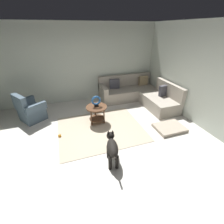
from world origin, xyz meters
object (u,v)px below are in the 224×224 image
Objects in this scene: armchair at (30,111)px; dog_bed_mat at (169,128)px; side_table at (97,110)px; dog at (112,147)px; torus_sculpture at (96,101)px; dog_toy_ball at (60,136)px; sectional_couch at (139,94)px.

armchair reaches higher than dog_bed_mat.
side_table is 0.71× the size of dog.
dog_bed_mat is at bearing -27.98° from torus_sculpture.
dog_toy_ball is at bearing -161.96° from side_table.
dog_bed_mat is at bearing -90.36° from sectional_couch.
armchair is at bearing 154.59° from dog_bed_mat.
armchair is 2.06m from torus_sculpture.
dog reaches higher than dog_bed_mat.
dog is 10.50× the size of dog_toy_ball.
dog_toy_ball is at bearing -0.03° from armchair.
sectional_couch is 2.09m from side_table.
dog_toy_ball is at bearing -156.03° from sectional_couch.
torus_sculpture is 0.39× the size of dog.
armchair is at bearing 157.25° from side_table.
side_table is at bearing 18.04° from dog_toy_ball.
sectional_couch is at bearing 58.75° from armchair.
sectional_couch is 3.75× the size of side_table.
torus_sculpture is 0.41× the size of dog_bed_mat.
armchair is 1.40m from dog_toy_ball.
sectional_couch reaches higher than dog_toy_ball.
torus_sculpture is 1.34m from dog_toy_ball.
dog is (-0.05, -1.56, -0.33)m from torus_sculpture.
sectional_couch is 1.95m from dog_bed_mat.
dog_bed_mat reaches higher than dog_toy_ball.
dog_toy_ball is at bearing 168.06° from dog_bed_mat.
dog is at bearing -92.00° from torus_sculpture.
dog is (-1.91, -2.52, 0.09)m from sectional_couch.
side_table is 1.56m from dog.
torus_sculpture is at bearing 152.02° from dog_bed_mat.
armchair is at bearing -177.32° from sectional_couch.
dog_toy_ball is at bearing -161.96° from torus_sculpture.
torus_sculpture is 4.06× the size of dog_toy_ball.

